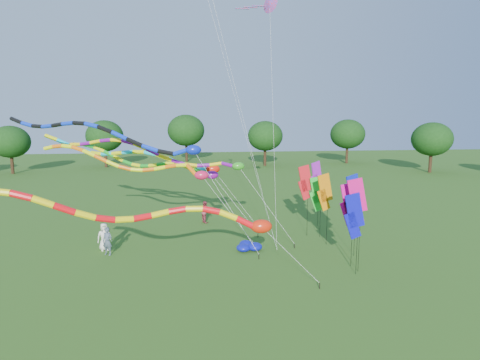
{
  "coord_description": "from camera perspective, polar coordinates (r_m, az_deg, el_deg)",
  "views": [
    {
      "loc": [
        -2.83,
        -19.03,
        8.27
      ],
      "look_at": [
        0.12,
        3.28,
        4.8
      ],
      "focal_mm": 30.0,
      "sensor_mm": 36.0,
      "label": 1
    }
  ],
  "objects": [
    {
      "name": "person_c",
      "position": [
        32.24,
        -4.99,
        -4.53
      ],
      "size": [
        0.94,
        1.04,
        1.75
      ],
      "primitive_type": "imported",
      "rotation": [
        0.0,
        0.0,
        1.96
      ],
      "color": "#8D333C",
      "rests_on": "ground"
    },
    {
      "name": "banner_pole_blue_a",
      "position": [
        21.88,
        15.9,
        -4.96
      ],
      "size": [
        1.16,
        0.1,
        4.47
      ],
      "rotation": [
        0.0,
        0.0,
        0.02
      ],
      "color": "black",
      "rests_on": "ground"
    },
    {
      "name": "person_b",
      "position": [
        25.95,
        -18.34,
        -8.28
      ],
      "size": [
        0.74,
        0.63,
        1.73
      ],
      "primitive_type": "imported",
      "rotation": [
        0.0,
        0.0,
        -0.41
      ],
      "color": "#465462",
      "rests_on": "ground"
    },
    {
      "name": "banner_pole_orange",
      "position": [
        26.56,
        11.95,
        -1.73
      ],
      "size": [
        1.16,
        0.29,
        4.79
      ],
      "rotation": [
        0.0,
        0.0,
        0.18
      ],
      "color": "black",
      "rests_on": "ground"
    },
    {
      "name": "person_a",
      "position": [
        26.92,
        -18.75,
        -7.65
      ],
      "size": [
        0.99,
        0.81,
        1.75
      ],
      "primitive_type": "imported",
      "rotation": [
        0.0,
        0.0,
        0.34
      ],
      "color": "silver",
      "rests_on": "ground"
    },
    {
      "name": "tube_kite_green",
      "position": [
        29.62,
        -11.34,
        2.21
      ],
      "size": [
        13.1,
        4.91,
        7.03
      ],
      "rotation": [
        0.0,
        0.0,
        -0.35
      ],
      "color": "black",
      "rests_on": "ground"
    },
    {
      "name": "banner_pole_green",
      "position": [
        28.37,
        10.94,
        -1.96
      ],
      "size": [
        1.14,
        0.38,
        4.33
      ],
      "rotation": [
        0.0,
        0.0,
        -0.26
      ],
      "color": "black",
      "rests_on": "ground"
    },
    {
      "name": "blue_nylon_heap",
      "position": [
        25.9,
        1.82,
        -9.32
      ],
      "size": [
        1.31,
        1.54,
        0.5
      ],
      "color": "#0C13A1",
      "rests_on": "ground"
    },
    {
      "name": "ground",
      "position": [
        20.95,
        0.87,
        -14.49
      ],
      "size": [
        160.0,
        160.0,
        0.0
      ],
      "primitive_type": "plane",
      "color": "#295817",
      "rests_on": "ground"
    },
    {
      "name": "banner_pole_magenta_b",
      "position": [
        22.96,
        15.27,
        -3.37
      ],
      "size": [
        1.16,
        0.11,
        4.83
      ],
      "rotation": [
        0.0,
        0.0,
        0.03
      ],
      "color": "black",
      "rests_on": "ground"
    },
    {
      "name": "tube_kite_orange",
      "position": [
        26.2,
        -13.53,
        2.13
      ],
      "size": [
        13.24,
        3.73,
        7.18
      ],
      "rotation": [
        0.0,
        0.0,
        -0.29
      ],
      "color": "black",
      "rests_on": "ground"
    },
    {
      "name": "tube_kite_cyan",
      "position": [
        30.58,
        -13.08,
        3.11
      ],
      "size": [
        15.73,
        5.0,
        7.6
      ],
      "rotation": [
        0.0,
        0.0,
        -0.27
      ],
      "color": "black",
      "rests_on": "ground"
    },
    {
      "name": "banner_pole_red",
      "position": [
        28.26,
        9.24,
        -0.38
      ],
      "size": [
        1.15,
        0.32,
        5.1
      ],
      "rotation": [
        0.0,
        0.0,
        0.21
      ],
      "color": "black",
      "rests_on": "ground"
    },
    {
      "name": "delta_kite_high_c",
      "position": [
        28.18,
        4.21,
        23.71
      ],
      "size": [
        3.04,
        4.46,
        16.23
      ],
      "rotation": [
        0.0,
        0.0,
        0.63
      ],
      "color": "black",
      "rests_on": "ground"
    },
    {
      "name": "tube_kite_blue",
      "position": [
        26.37,
        -17.41,
        5.92
      ],
      "size": [
        15.85,
        7.31,
        8.94
      ],
      "rotation": [
        0.0,
        0.0,
        -0.4
      ],
      "color": "black",
      "rests_on": "ground"
    },
    {
      "name": "banner_pole_violet",
      "position": [
        30.98,
        10.83,
        0.36
      ],
      "size": [
        1.09,
        0.55,
        5.09
      ],
      "rotation": [
        0.0,
        0.0,
        0.42
      ],
      "color": "black",
      "rests_on": "ground"
    },
    {
      "name": "banner_pole_blue_b",
      "position": [
        24.66,
        15.79,
        -2.04
      ],
      "size": [
        1.14,
        0.4,
        5.06
      ],
      "rotation": [
        0.0,
        0.0,
        0.29
      ],
      "color": "black",
      "rests_on": "ground"
    },
    {
      "name": "banner_pole_magenta_a",
      "position": [
        22.23,
        16.25,
        -2.89
      ],
      "size": [
        1.16,
        0.22,
        5.18
      ],
      "rotation": [
        0.0,
        0.0,
        -0.12
      ],
      "color": "black",
      "rests_on": "ground"
    },
    {
      "name": "tube_kite_purple",
      "position": [
        26.16,
        -9.7,
        3.41
      ],
      "size": [
        14.23,
        3.97,
        7.6
      ],
      "rotation": [
        0.0,
        0.0,
        -0.25
      ],
      "color": "black",
      "rests_on": "ground"
    },
    {
      "name": "tube_kite_red",
      "position": [
        18.21,
        -9.47,
        -5.07
      ],
      "size": [
        13.92,
        1.67,
        6.08
      ],
      "rotation": [
        0.0,
        0.0,
        0.04
      ],
      "color": "black",
      "rests_on": "ground"
    },
    {
      "name": "tree_ring",
      "position": [
        20.15,
        11.86,
        0.78
      ],
      "size": [
        119.93,
        117.08,
        9.4
      ],
      "color": "#382314",
      "rests_on": "ground"
    }
  ]
}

